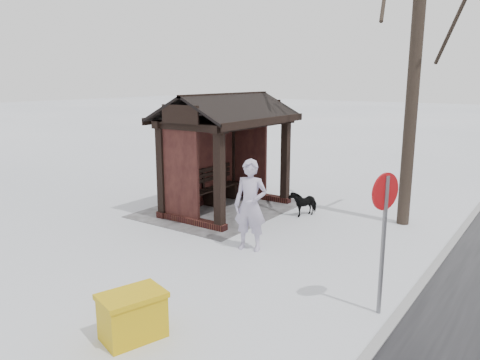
{
  "coord_description": "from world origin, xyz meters",
  "views": [
    {
      "loc": [
        9.68,
        7.23,
        3.46
      ],
      "look_at": [
        0.55,
        0.8,
        1.02
      ],
      "focal_mm": 35.0,
      "sensor_mm": 36.0,
      "label": 1
    }
  ],
  "objects_px": {
    "bus_shelter": "(222,129)",
    "road_sign": "(384,212)",
    "pedestrian": "(250,205)",
    "grit_bin": "(133,315)",
    "dog": "(303,203)"
  },
  "relations": [
    {
      "from": "pedestrian",
      "to": "road_sign",
      "type": "bearing_deg",
      "value": -34.89
    },
    {
      "from": "pedestrian",
      "to": "grit_bin",
      "type": "relative_size",
      "value": 1.91
    },
    {
      "from": "bus_shelter",
      "to": "pedestrian",
      "type": "xyz_separation_m",
      "value": [
        2.08,
        2.3,
        -1.23
      ]
    },
    {
      "from": "pedestrian",
      "to": "road_sign",
      "type": "distance_m",
      "value": 3.32
    },
    {
      "from": "pedestrian",
      "to": "dog",
      "type": "xyz_separation_m",
      "value": [
        -2.84,
        -0.26,
        -0.62
      ]
    },
    {
      "from": "bus_shelter",
      "to": "road_sign",
      "type": "height_order",
      "value": "bus_shelter"
    },
    {
      "from": "bus_shelter",
      "to": "dog",
      "type": "relative_size",
      "value": 4.7
    },
    {
      "from": "grit_bin",
      "to": "road_sign",
      "type": "distance_m",
      "value": 3.8
    },
    {
      "from": "pedestrian",
      "to": "grit_bin",
      "type": "distance_m",
      "value": 3.82
    },
    {
      "from": "dog",
      "to": "grit_bin",
      "type": "bearing_deg",
      "value": -62.84
    },
    {
      "from": "bus_shelter",
      "to": "road_sign",
      "type": "bearing_deg",
      "value": 59.21
    },
    {
      "from": "bus_shelter",
      "to": "dog",
      "type": "distance_m",
      "value": 2.85
    },
    {
      "from": "grit_bin",
      "to": "road_sign",
      "type": "relative_size",
      "value": 0.46
    },
    {
      "from": "pedestrian",
      "to": "grit_bin",
      "type": "height_order",
      "value": "pedestrian"
    },
    {
      "from": "dog",
      "to": "grit_bin",
      "type": "relative_size",
      "value": 0.78
    }
  ]
}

